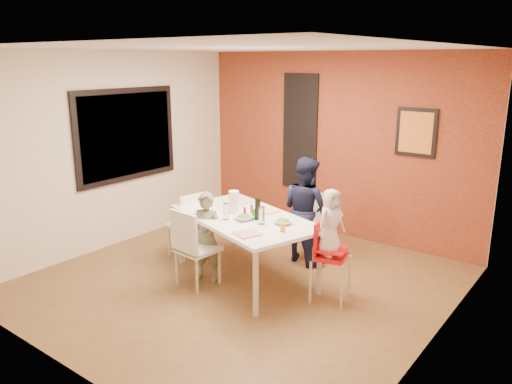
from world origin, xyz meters
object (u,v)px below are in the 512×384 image
Objects in this scene: chair_left at (189,222)px; child_near at (207,237)px; toddler at (331,222)px; paper_towel_roll at (234,202)px; chair_near at (192,244)px; chair_far at (315,221)px; high_chair at (327,253)px; child_far at (305,210)px; dining_table at (245,222)px; wine_bottle at (258,209)px.

chair_left is 0.83× the size of child_near.
toddler is (2.07, 0.06, 0.39)m from chair_left.
toddler is at bearing 4.04° from paper_towel_roll.
child_near is (0.01, 0.24, 0.02)m from chair_near.
chair_far is 1.35m from toddler.
chair_far is 3.13× the size of paper_towel_roll.
high_chair is (2.05, 0.05, 0.04)m from chair_left.
child_far is at bearing -108.21° from chair_near.
chair_left is at bearing 177.65° from paper_towel_roll.
high_chair is at bearing 131.13° from toddler.
paper_towel_roll reaches higher than chair_far.
chair_far is at bearing 139.88° from chair_left.
paper_towel_roll is (-0.19, 0.03, 0.21)m from dining_table.
child_far reaches higher than high_chair.
child_near is (-1.39, -0.43, 0.00)m from high_chair.
child_near is at bearing -134.92° from dining_table.
child_near is at bearing -107.22° from chair_far.
child_far is at bearing 47.80° from child_near.
high_chair reaches higher than dining_table.
child_far is at bearing 61.17° from toddler.
chair_far is at bearing 23.17° from high_chair.
wine_bottle is (1.18, -0.06, 0.41)m from chair_left.
wine_bottle is (-0.87, -0.11, 0.37)m from high_chair.
dining_table is at bearing -179.33° from wine_bottle.
dining_table is 0.94m from child_far.
dining_table is at bearing 29.51° from child_near.
chair_near reaches higher than dining_table.
chair_far is 0.79× the size of child_near.
chair_left is at bearing 134.46° from child_near.
high_chair is at bearing 5.84° from dining_table.
wine_bottle is at bearing 113.04° from toddler.
wine_bottle is at bearing 99.14° from child_far.
paper_towel_roll is (0.13, 0.35, 0.37)m from child_near.
dining_table is 1.94× the size of child_near.
wine_bottle is (0.51, 0.32, 0.36)m from child_near.
chair_left is 0.77m from child_near.
wine_bottle is at bearing 97.11° from chair_left.
high_chair is 0.36m from toddler.
paper_towel_roll is at bearing -107.93° from chair_far.
chair_far is 0.32m from child_far.
paper_towel_roll is (-0.38, 0.03, 0.01)m from wine_bottle.
paper_towel_roll is at bearing 53.67° from child_near.
toddler is at bearing 6.25° from dining_table.
chair_left reaches higher than high_chair.
chair_near is 1.55m from high_chair.
dining_table is 2.34× the size of chair_left.
paper_towel_roll reaches higher than chair_left.
child_near is 1.37m from child_far.
toddler is 1.28m from paper_towel_roll.
wine_bottle is (-0.11, -1.13, 0.43)m from chair_far.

